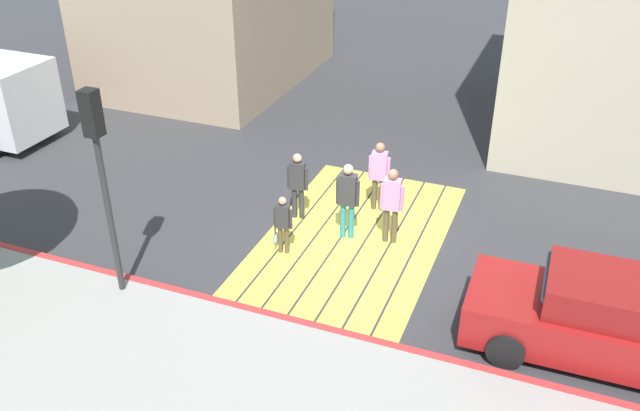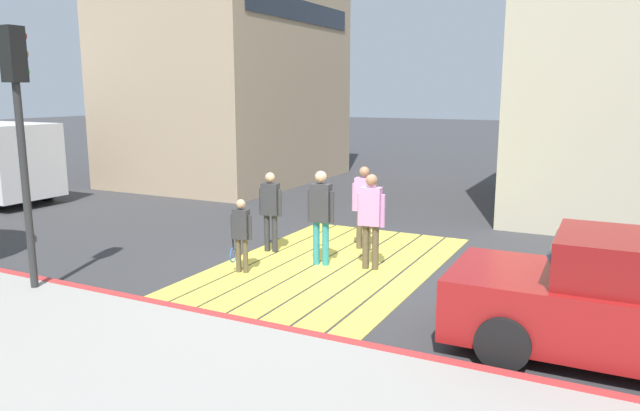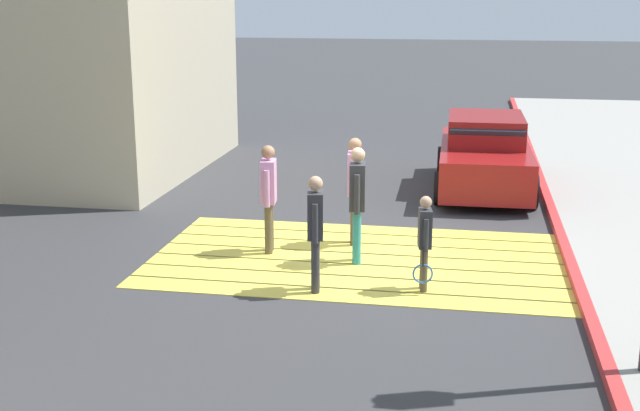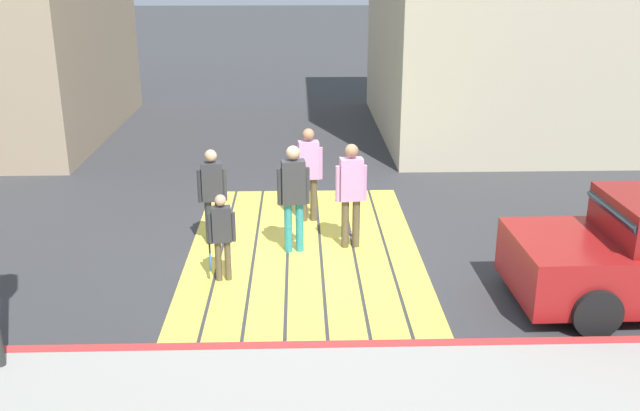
{
  "view_description": "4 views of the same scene",
  "coord_description": "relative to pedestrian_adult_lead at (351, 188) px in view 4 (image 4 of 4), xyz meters",
  "views": [
    {
      "loc": [
        -12.3,
        -4.04,
        8.21
      ],
      "look_at": [
        -0.25,
        0.71,
        0.83
      ],
      "focal_mm": 38.31,
      "sensor_mm": 36.0,
      "label": 1
    },
    {
      "loc": [
        -9.85,
        -4.81,
        3.28
      ],
      "look_at": [
        0.08,
        0.23,
        1.14
      ],
      "focal_mm": 33.67,
      "sensor_mm": 36.0,
      "label": 2
    },
    {
      "loc": [
        -1.6,
        12.27,
        4.1
      ],
      "look_at": [
        0.41,
        1.04,
        1.12
      ],
      "focal_mm": 46.48,
      "sensor_mm": 36.0,
      "label": 3
    },
    {
      "loc": [
        -11.09,
        0.07,
        4.69
      ],
      "look_at": [
        -0.01,
        -0.27,
        0.81
      ],
      "focal_mm": 40.57,
      "sensor_mm": 36.0,
      "label": 4
    }
  ],
  "objects": [
    {
      "name": "crosswalk_stripes",
      "position": [
        -0.16,
        0.78,
        -1.04
      ],
      "size": [
        6.4,
        3.8,
        0.01
      ],
      "color": "#EAD64C",
      "rests_on": "ground"
    },
    {
      "name": "pedestrian_child_with_racket",
      "position": [
        -1.26,
        2.01,
        -0.27
      ],
      "size": [
        0.28,
        0.43,
        1.37
      ],
      "color": "brown",
      "rests_on": "ground"
    },
    {
      "name": "pedestrian_adult_lead",
      "position": [
        0.0,
        0.0,
        0.0
      ],
      "size": [
        0.27,
        0.52,
        1.79
      ],
      "color": "brown",
      "rests_on": "ground"
    },
    {
      "name": "ground_plane",
      "position": [
        -0.16,
        0.78,
        -1.04
      ],
      "size": [
        120.0,
        120.0,
        0.0
      ],
      "primitive_type": "plane",
      "color": "#38383A"
    },
    {
      "name": "curb_painted",
      "position": [
        -3.41,
        0.78,
        -0.98
      ],
      "size": [
        0.16,
        40.0,
        0.13
      ],
      "primitive_type": "cube",
      "color": "#BC3333",
      "rests_on": "ground"
    },
    {
      "name": "pedestrian_adult_side",
      "position": [
        -0.17,
        0.95,
        0.01
      ],
      "size": [
        0.27,
        0.53,
        1.81
      ],
      "color": "teal",
      "rests_on": "ground"
    },
    {
      "name": "pedestrian_teen_behind",
      "position": [
        1.28,
        0.68,
        -0.02
      ],
      "size": [
        0.27,
        0.51,
        1.75
      ],
      "color": "brown",
      "rests_on": "ground"
    },
    {
      "name": "pedestrian_adult_trailing",
      "position": [
        0.23,
        2.3,
        -0.08
      ],
      "size": [
        0.26,
        0.48,
        1.66
      ],
      "color": "#333338",
      "rests_on": "ground"
    }
  ]
}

